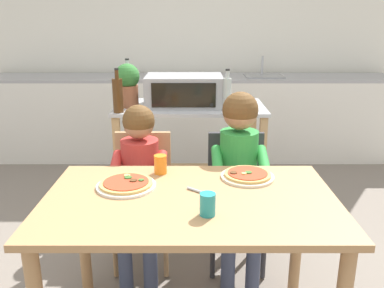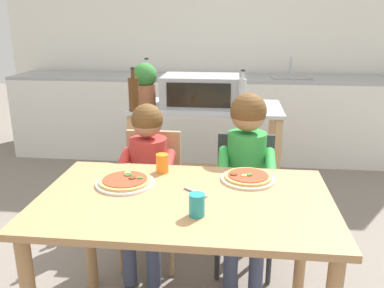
# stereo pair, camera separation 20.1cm
# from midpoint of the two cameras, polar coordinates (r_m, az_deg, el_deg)

# --- Properties ---
(ground_plane) EXTENTS (12.33, 12.33, 0.00)m
(ground_plane) POSITION_cam_midpoint_polar(r_m,az_deg,el_deg) (3.21, 3.66, -10.35)
(ground_plane) COLOR slate
(back_wall_tiled) EXTENTS (4.92, 0.14, 2.70)m
(back_wall_tiled) POSITION_cam_midpoint_polar(r_m,az_deg,el_deg) (4.76, 5.14, 15.59)
(back_wall_tiled) COLOR white
(back_wall_tiled) RESTS_ON ground
(kitchen_counter) EXTENTS (4.43, 0.60, 1.09)m
(kitchen_counter) POSITION_cam_midpoint_polar(r_m,az_deg,el_deg) (4.47, 4.71, 3.77)
(kitchen_counter) COLOR silver
(kitchen_counter) RESTS_ON ground
(kitchen_island_cart) EXTENTS (1.10, 0.57, 0.87)m
(kitchen_island_cart) POSITION_cam_midpoint_polar(r_m,az_deg,el_deg) (3.09, 3.85, 0.19)
(kitchen_island_cart) COLOR #B7BABF
(kitchen_island_cart) RESTS_ON ground
(toaster_oven) EXTENTS (0.56, 0.38, 0.22)m
(toaster_oven) POSITION_cam_midpoint_polar(r_m,az_deg,el_deg) (3.00, 3.17, 7.48)
(toaster_oven) COLOR #999BA0
(toaster_oven) RESTS_ON kitchen_island_cart
(bottle_clear_vinegar) EXTENTS (0.07, 0.07, 0.30)m
(bottle_clear_vinegar) POSITION_cam_midpoint_polar(r_m,az_deg,el_deg) (2.84, -6.22, 7.06)
(bottle_clear_vinegar) COLOR #4C2D14
(bottle_clear_vinegar) RESTS_ON kitchen_island_cart
(bottle_tall_green_wine) EXTENTS (0.06, 0.06, 0.33)m
(bottle_tall_green_wine) POSITION_cam_midpoint_polar(r_m,az_deg,el_deg) (3.20, -4.52, 8.53)
(bottle_tall_green_wine) COLOR #ADB7B2
(bottle_tall_green_wine) RESTS_ON kitchen_island_cart
(bottle_brown_beer) EXTENTS (0.06, 0.06, 0.29)m
(bottle_brown_beer) POSITION_cam_midpoint_polar(r_m,az_deg,el_deg) (2.81, 9.12, 6.87)
(bottle_brown_beer) COLOR #ADB7B2
(bottle_brown_beer) RESTS_ON kitchen_island_cart
(potted_herb_plant) EXTENTS (0.18, 0.18, 0.31)m
(potted_herb_plant) POSITION_cam_midpoint_polar(r_m,az_deg,el_deg) (3.01, -4.72, 8.58)
(potted_herb_plant) COLOR #9E5B3D
(potted_herb_plant) RESTS_ON kitchen_island_cart
(dining_table) EXTENTS (1.28, 0.78, 0.74)m
(dining_table) POSITION_cam_midpoint_polar(r_m,az_deg,el_deg) (1.83, 2.15, -10.66)
(dining_table) COLOR #AD7F51
(dining_table) RESTS_ON ground
(dining_chair_left) EXTENTS (0.36, 0.36, 0.81)m
(dining_chair_left) POSITION_cam_midpoint_polar(r_m,az_deg,el_deg) (2.54, -3.44, -6.16)
(dining_chair_left) COLOR tan
(dining_chair_left) RESTS_ON ground
(dining_chair_right) EXTENTS (0.36, 0.36, 0.81)m
(dining_chair_right) POSITION_cam_midpoint_polar(r_m,az_deg,el_deg) (2.50, 9.71, -6.77)
(dining_chair_right) COLOR #333338
(dining_chair_right) RESTS_ON ground
(child_in_red_shirt) EXTENTS (0.32, 0.42, 1.00)m
(child_in_red_shirt) POSITION_cam_midpoint_polar(r_m,az_deg,el_deg) (2.37, -4.01, -3.60)
(child_in_red_shirt) COLOR #424C6B
(child_in_red_shirt) RESTS_ON ground
(child_in_green_shirt) EXTENTS (0.32, 0.42, 1.08)m
(child_in_green_shirt) POSITION_cam_midpoint_polar(r_m,az_deg,el_deg) (2.31, 10.14, -2.84)
(child_in_green_shirt) COLOR #424C6B
(child_in_green_shirt) RESTS_ON ground
(pizza_plate_white) EXTENTS (0.28, 0.28, 0.03)m
(pizza_plate_white) POSITION_cam_midpoint_polar(r_m,az_deg,el_deg) (1.92, -6.43, -5.33)
(pizza_plate_white) COLOR white
(pizza_plate_white) RESTS_ON dining_table
(pizza_plate_cream) EXTENTS (0.26, 0.26, 0.03)m
(pizza_plate_cream) POSITION_cam_midpoint_polar(r_m,az_deg,el_deg) (1.99, 10.78, -4.73)
(pizza_plate_cream) COLOR beige
(pizza_plate_cream) RESTS_ON dining_table
(drinking_cup_teal) EXTENTS (0.06, 0.06, 0.09)m
(drinking_cup_teal) POSITION_cam_midpoint_polar(r_m,az_deg,el_deg) (1.61, 4.30, -8.62)
(drinking_cup_teal) COLOR teal
(drinking_cup_teal) RESTS_ON dining_table
(drinking_cup_orange) EXTENTS (0.06, 0.06, 0.09)m
(drinking_cup_orange) POSITION_cam_midpoint_polar(r_m,az_deg,el_deg) (2.04, -1.40, -2.77)
(drinking_cup_orange) COLOR orange
(drinking_cup_orange) RESTS_ON dining_table
(serving_spoon) EXTENTS (0.12, 0.10, 0.01)m
(serving_spoon) POSITION_cam_midpoint_polar(r_m,az_deg,el_deg) (1.82, 3.65, -6.81)
(serving_spoon) COLOR #B7BABF
(serving_spoon) RESTS_ON dining_table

